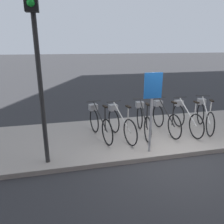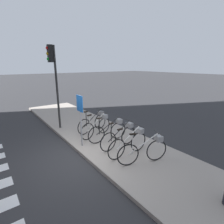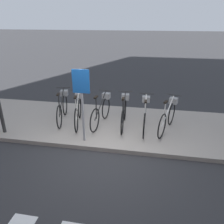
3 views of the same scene
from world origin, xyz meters
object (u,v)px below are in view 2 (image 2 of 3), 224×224
object	(u,v)px
parked_bicycle_2	(109,130)
parked_bicycle_3	(121,136)
parked_bicycle_1	(98,126)
sign_post	(80,112)
traffic_light	(53,71)
parked_bicycle_0	(94,122)
parked_bicycle_5	(145,149)
parked_bicycle_4	(130,142)

from	to	relation	value
parked_bicycle_2	parked_bicycle_3	xyz separation A→B (m)	(0.71, 0.01, 0.00)
parked_bicycle_1	sign_post	distance (m)	1.46
parked_bicycle_3	traffic_light	distance (m)	4.32
parked_bicycle_0	traffic_light	world-z (taller)	traffic_light
parked_bicycle_5	sign_post	bearing A→B (deg)	-154.69
parked_bicycle_0	parked_bicycle_3	xyz separation A→B (m)	(2.03, -0.04, 0.00)
parked_bicycle_3	parked_bicycle_2	bearing A→B (deg)	-179.35
parked_bicycle_3	traffic_light	world-z (taller)	traffic_light
parked_bicycle_5	sign_post	size ratio (longest dim) A/B	0.83
parked_bicycle_5	sign_post	xyz separation A→B (m)	(-2.29, -1.08, 0.90)
parked_bicycle_1	traffic_light	size ratio (longest dim) A/B	0.43
parked_bicycle_2	traffic_light	bearing A→B (deg)	-156.31
traffic_light	parked_bicycle_2	bearing A→B (deg)	23.69
parked_bicycle_3	parked_bicycle_5	xyz separation A→B (m)	(1.34, -0.08, 0.00)
traffic_light	sign_post	bearing A→B (deg)	1.04
sign_post	parked_bicycle_4	bearing A→B (deg)	33.25
parked_bicycle_0	parked_bicycle_3	size ratio (longest dim) A/B	0.98
parked_bicycle_3	parked_bicycle_0	bearing A→B (deg)	179.00
parked_bicycle_4	parked_bicycle_5	xyz separation A→B (m)	(0.69, 0.03, 0.00)
parked_bicycle_2	parked_bicycle_4	bearing A→B (deg)	-4.22
parked_bicycle_1	parked_bicycle_4	world-z (taller)	same
parked_bicycle_0	parked_bicycle_4	xyz separation A→B (m)	(2.68, -0.14, 0.00)
parked_bicycle_0	parked_bicycle_1	world-z (taller)	same
parked_bicycle_0	parked_bicycle_1	bearing A→B (deg)	-15.21
parked_bicycle_1	parked_bicycle_2	xyz separation A→B (m)	(0.74, 0.12, 0.00)
sign_post	parked_bicycle_5	bearing A→B (deg)	25.31
parked_bicycle_1	parked_bicycle_4	distance (m)	2.10
parked_bicycle_2	parked_bicycle_3	bearing A→B (deg)	0.65
parked_bicycle_0	parked_bicycle_3	world-z (taller)	same
parked_bicycle_0	traffic_light	size ratio (longest dim) A/B	0.44
parked_bicycle_4	parked_bicycle_5	distance (m)	0.69
parked_bicycle_3	parked_bicycle_4	bearing A→B (deg)	-9.49
parked_bicycle_4	parked_bicycle_0	bearing A→B (deg)	176.92
parked_bicycle_1	traffic_light	distance (m)	3.25
parked_bicycle_5	traffic_light	world-z (taller)	traffic_light
parked_bicycle_4	traffic_light	size ratio (longest dim) A/B	0.44
parked_bicycle_1	parked_bicycle_5	distance (m)	2.78
parked_bicycle_3	parked_bicycle_5	size ratio (longest dim) A/B	1.05
parked_bicycle_0	parked_bicycle_5	world-z (taller)	same
traffic_light	parked_bicycle_1	bearing A→B (deg)	28.50
parked_bicycle_1	parked_bicycle_4	xyz separation A→B (m)	(2.10, 0.01, 0.00)
parked_bicycle_0	sign_post	xyz separation A→B (m)	(1.08, -1.19, 0.90)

